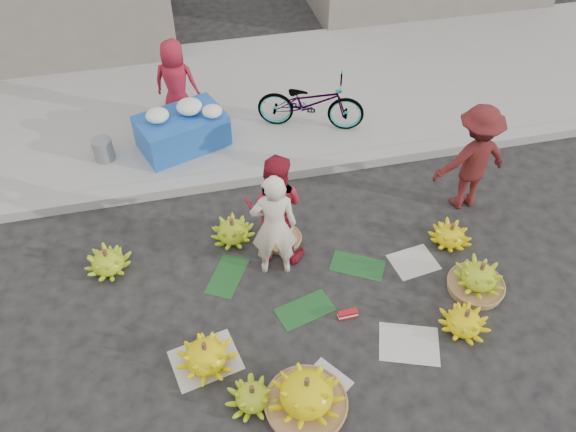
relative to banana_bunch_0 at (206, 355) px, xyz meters
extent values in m
plane|color=black|center=(1.29, 0.64, -0.17)|extent=(80.00, 80.00, 0.00)
cube|color=#98958F|center=(1.29, 2.84, -0.10)|extent=(40.00, 0.25, 0.15)
cube|color=#98958F|center=(1.29, 4.94, -0.11)|extent=(40.00, 4.00, 0.12)
cylinder|color=#513420|center=(0.00, 0.00, 0.15)|extent=(0.05, 0.05, 0.12)
cylinder|color=#513420|center=(0.39, -0.54, 0.08)|extent=(0.05, 0.05, 0.12)
cylinder|color=olive|center=(0.90, -0.71, -0.13)|extent=(0.81, 0.81, 0.09)
cylinder|color=#513420|center=(0.90, -0.71, 0.30)|extent=(0.05, 0.05, 0.12)
cylinder|color=#513420|center=(2.84, -0.20, 0.11)|extent=(0.05, 0.05, 0.12)
cylinder|color=olive|center=(3.24, 0.29, -0.13)|extent=(0.65, 0.65, 0.09)
cylinder|color=#513420|center=(3.24, 0.29, 0.22)|extent=(0.05, 0.05, 0.12)
cylinder|color=#513420|center=(3.25, 1.06, 0.10)|extent=(0.05, 0.05, 0.12)
cylinder|color=#513420|center=(-1.00, 1.58, 0.12)|extent=(0.05, 0.05, 0.12)
cylinder|color=#513420|center=(0.56, 1.75, 0.12)|extent=(0.05, 0.05, 0.12)
cylinder|color=olive|center=(1.16, 1.58, -0.14)|extent=(0.64, 0.64, 0.06)
cube|color=#AE1219|center=(1.64, 0.24, -0.12)|extent=(0.23, 0.08, 0.09)
imported|color=#EFE0C9|center=(0.98, 1.14, 0.57)|extent=(0.59, 0.43, 1.48)
imported|color=#AF1B2C|center=(1.04, 1.40, 0.59)|extent=(0.90, 0.81, 1.51)
imported|color=maroon|center=(3.74, 1.73, 0.60)|extent=(1.03, 0.63, 1.54)
cube|color=#1A51AF|center=(0.13, 3.74, 0.21)|extent=(1.43, 1.14, 0.52)
ellipsoid|color=white|center=(-0.18, 3.69, 0.56)|extent=(0.33, 0.33, 0.18)
ellipsoid|color=white|center=(0.29, 3.79, 0.57)|extent=(0.37, 0.37, 0.21)
ellipsoid|color=white|center=(0.60, 3.63, 0.55)|extent=(0.29, 0.29, 0.16)
cylinder|color=slate|center=(-1.03, 3.67, 0.12)|extent=(0.30, 0.30, 0.33)
imported|color=#AF1B2C|center=(0.15, 4.37, 0.64)|extent=(0.78, 0.64, 1.38)
imported|color=gray|center=(2.12, 3.79, 0.38)|extent=(1.09, 1.74, 0.87)
camera|label=1|loc=(0.13, -3.28, 5.13)|focal=35.00mm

